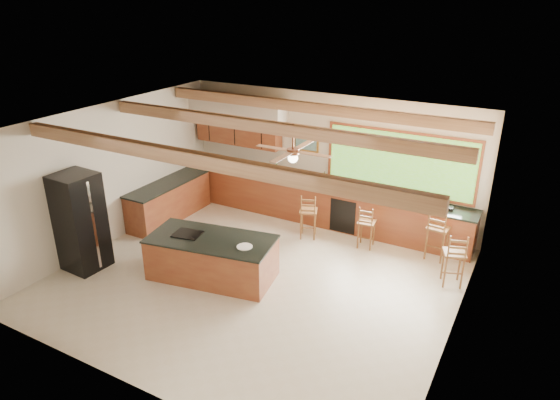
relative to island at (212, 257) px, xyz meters
The scene contains 9 objects.
ground 0.94m from the island, 24.24° to the left, with size 7.20×7.20×0.00m, color beige.
room_shell 2.14m from the island, 58.89° to the left, with size 7.27×6.54×3.02m.
counter_run 2.87m from the island, 90.91° to the left, with size 7.12×3.10×1.26m.
island is the anchor object (origin of this frame).
refrigerator 2.66m from the island, 159.96° to the right, with size 0.80×0.78×1.95m.
bar_stool_a 2.51m from the island, 69.55° to the left, with size 0.49×0.49×1.05m.
bar_stool_b 3.33m from the island, 49.45° to the left, with size 0.38×0.38×0.97m.
bar_stool_c 4.52m from the island, 37.31° to the left, with size 0.44×0.44×1.15m.
bar_stool_d 4.50m from the island, 24.90° to the left, with size 0.50×0.50×1.08m.
Camera 1 is at (4.37, -7.01, 5.11)m, focal length 32.00 mm.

